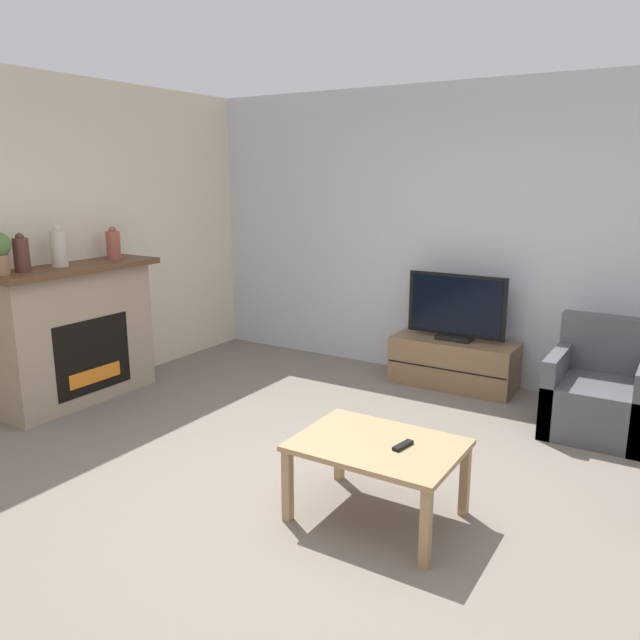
{
  "coord_description": "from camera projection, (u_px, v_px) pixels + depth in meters",
  "views": [
    {
      "loc": [
        1.78,
        -2.91,
        1.89
      ],
      "look_at": [
        -0.56,
        0.89,
        0.85
      ],
      "focal_mm": 35.0,
      "sensor_mm": 36.0,
      "label": 1
    }
  ],
  "objects": [
    {
      "name": "tv_stand",
      "position": [
        453.0,
        363.0,
        5.68
      ],
      "size": [
        1.11,
        0.45,
        0.44
      ],
      "color": "brown",
      "rests_on": "ground"
    },
    {
      "name": "ground_plane",
      "position": [
        322.0,
        497.0,
        3.75
      ],
      "size": [
        24.0,
        24.0,
        0.0
      ],
      "primitive_type": "plane",
      "color": "slate"
    },
    {
      "name": "wall_back",
      "position": [
        475.0,
        236.0,
        5.65
      ],
      "size": [
        12.0,
        0.06,
        2.7
      ],
      "color": "silver",
      "rests_on": "ground"
    },
    {
      "name": "mantel_vase_left",
      "position": [
        21.0,
        254.0,
        4.71
      ],
      "size": [
        0.12,
        0.12,
        0.3
      ],
      "color": "#512D23",
      "rests_on": "fireplace"
    },
    {
      "name": "mantel_vase_right",
      "position": [
        113.0,
        244.0,
        5.43
      ],
      "size": [
        0.12,
        0.12,
        0.28
      ],
      "color": "#994C3D",
      "rests_on": "fireplace"
    },
    {
      "name": "remote",
      "position": [
        403.0,
        445.0,
        3.37
      ],
      "size": [
        0.07,
        0.15,
        0.02
      ],
      "rotation": [
        0.0,
        0.0,
        -0.18
      ],
      "color": "black",
      "rests_on": "coffee_table"
    },
    {
      "name": "coffee_table",
      "position": [
        378.0,
        452.0,
        3.45
      ],
      "size": [
        0.9,
        0.66,
        0.45
      ],
      "color": "#A37F56",
      "rests_on": "ground"
    },
    {
      "name": "armchair",
      "position": [
        599.0,
        396.0,
        4.67
      ],
      "size": [
        0.7,
        0.76,
        0.84
      ],
      "color": "#4C4C51",
      "rests_on": "ground"
    },
    {
      "name": "mantel_vase_centre_left",
      "position": [
        59.0,
        247.0,
        4.97
      ],
      "size": [
        0.13,
        0.13,
        0.33
      ],
      "color": "beige",
      "rests_on": "fireplace"
    },
    {
      "name": "tv",
      "position": [
        456.0,
        309.0,
        5.57
      ],
      "size": [
        0.9,
        0.18,
        0.6
      ],
      "color": "black",
      "rests_on": "tv_stand"
    },
    {
      "name": "wall_left",
      "position": [
        14.0,
        246.0,
        4.9
      ],
      "size": [
        0.06,
        12.0,
        2.7
      ],
      "color": "beige",
      "rests_on": "ground"
    },
    {
      "name": "fireplace",
      "position": [
        77.0,
        333.0,
        5.24
      ],
      "size": [
        0.5,
        1.45,
        1.17
      ],
      "color": "tan",
      "rests_on": "ground"
    }
  ]
}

